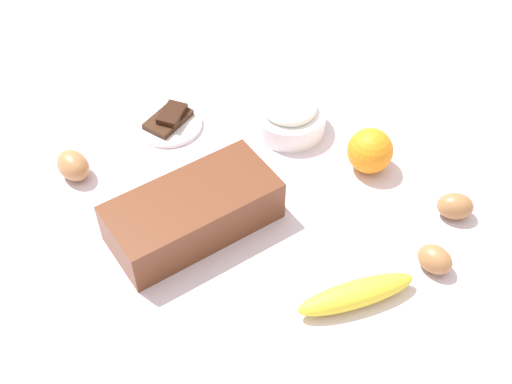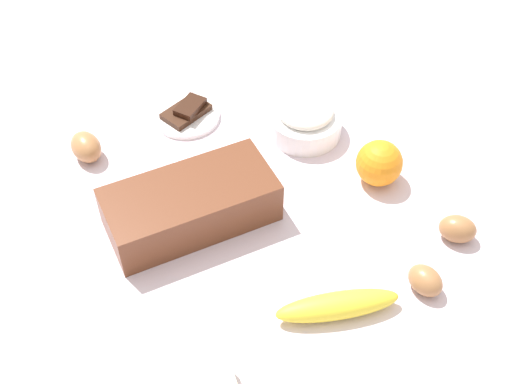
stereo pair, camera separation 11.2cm
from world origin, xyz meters
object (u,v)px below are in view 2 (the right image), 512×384
Objects in this scene: flour_bowl at (305,119)px; loaf_pan at (190,204)px; chocolate_plate at (187,114)px; egg_near_butter at (86,147)px; butter_block at (199,383)px; egg_loose at (425,280)px; orange_fruit at (379,163)px; banana at (338,306)px; egg_beside_bowl at (458,229)px.

loaf_pan is at bearing -170.83° from flour_bowl.
flour_bowl is 0.23m from chocolate_plate.
egg_near_butter is (-0.36, 0.20, -0.01)m from flour_bowl.
flour_bowl is 0.56m from butter_block.
flour_bowl is at bearing 76.55° from egg_loose.
flour_bowl is at bearing 96.33° from orange_fruit.
banana is 3.23× the size of egg_loose.
chocolate_plate is at bearing 116.23° from orange_fruit.
butter_block is 0.52m from egg_near_butter.
loaf_pan is 0.30m from flour_bowl.
banana reaches higher than chocolate_plate.
egg_beside_bowl is (0.25, -0.02, 0.00)m from banana.
egg_near_butter reaches higher than egg_loose.
banana is 2.30× the size of orange_fruit.
banana is 2.66× the size of egg_near_butter.
loaf_pan is at bearing 120.91° from egg_loose.
orange_fruit is at bearing -63.77° from chocolate_plate.
banana is at bearing -76.25° from egg_near_butter.
loaf_pan is 2.32× the size of chocolate_plate.
loaf_pan is 0.25m from egg_near_butter.
orange_fruit is at bearing 62.19° from egg_loose.
butter_block is at bearing -122.62° from chocolate_plate.
egg_beside_bowl is (0.03, -0.35, -0.01)m from flour_bowl.
butter_block is 1.47× the size of egg_beside_bowl.
egg_near_butter is at bearing 117.35° from loaf_pan.
butter_block is at bearing -101.73° from egg_near_butter.
orange_fruit is (0.25, 0.16, 0.02)m from banana.
egg_loose is 0.56m from chocolate_plate.
chocolate_plate is (-0.06, 0.56, -0.01)m from egg_loose.
chocolate_plate is (-0.15, 0.17, -0.02)m from flour_bowl.
egg_near_butter is 0.64m from egg_loose.
egg_near_butter is at bearing 151.03° from flour_bowl.
flour_bowl is (0.29, 0.05, -0.01)m from loaf_pan.
flour_bowl reaches higher than egg_loose.
loaf_pan reaches higher than egg_near_butter.
loaf_pan is 0.31m from butter_block.
banana is at bearing 176.46° from egg_beside_bowl.
flour_bowl is at bearing 22.05° from loaf_pan.
banana is (0.07, -0.29, -0.02)m from loaf_pan.
egg_beside_bowl is at bearing -3.54° from banana.
egg_loose is at bearing -11.27° from butter_block.
flour_bowl is 0.40m from egg_loose.
orange_fruit is at bearing -9.08° from loaf_pan.
egg_loose is (0.20, -0.34, -0.02)m from loaf_pan.
egg_beside_bowl reaches higher than banana.
egg_near_butter is at bearing 135.38° from orange_fruit.
banana is 3.11× the size of egg_beside_bowl.
flour_bowl is 0.74× the size of banana.
chocolate_plate is at bearing 131.12° from flour_bowl.
egg_loose is at bearing -103.45° from flour_bowl.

